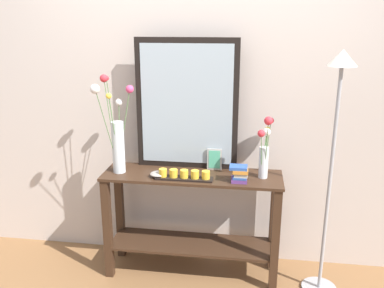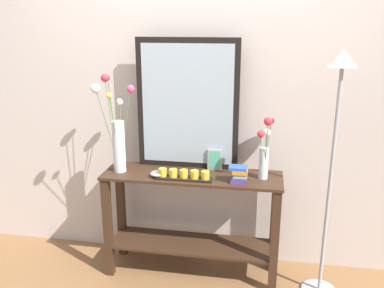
% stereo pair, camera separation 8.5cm
% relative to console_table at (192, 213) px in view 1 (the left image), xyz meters
% --- Properties ---
extents(ground_plane, '(7.00, 6.00, 0.02)m').
position_rel_console_table_xyz_m(ground_plane, '(0.00, 0.00, -0.49)').
color(ground_plane, brown).
extents(wall_back, '(6.40, 0.08, 2.70)m').
position_rel_console_table_xyz_m(wall_back, '(0.00, 0.30, 0.87)').
color(wall_back, beige).
rests_on(wall_back, ground).
extents(console_table, '(1.26, 0.36, 0.78)m').
position_rel_console_table_xyz_m(console_table, '(0.00, 0.00, 0.00)').
color(console_table, '#382316').
rests_on(console_table, ground).
extents(mirror_leaning, '(0.73, 0.03, 0.93)m').
position_rel_console_table_xyz_m(mirror_leaning, '(-0.06, 0.15, 0.77)').
color(mirror_leaning, black).
rests_on(mirror_leaning, console_table).
extents(tall_vase_left, '(0.24, 0.27, 0.69)m').
position_rel_console_table_xyz_m(tall_vase_left, '(-0.53, -0.03, 0.58)').
color(tall_vase_left, silver).
rests_on(tall_vase_left, console_table).
extents(vase_right, '(0.11, 0.18, 0.45)m').
position_rel_console_table_xyz_m(vase_right, '(0.50, 0.00, 0.51)').
color(vase_right, silver).
rests_on(vase_right, console_table).
extents(candle_tray, '(0.39, 0.09, 0.07)m').
position_rel_console_table_xyz_m(candle_tray, '(-0.04, -0.10, 0.33)').
color(candle_tray, black).
rests_on(candle_tray, console_table).
extents(picture_frame_small, '(0.11, 0.01, 0.16)m').
position_rel_console_table_xyz_m(picture_frame_small, '(0.15, 0.12, 0.38)').
color(picture_frame_small, '#B7B2AD').
rests_on(picture_frame_small, console_table).
extents(decorative_bowl, '(0.11, 0.11, 0.04)m').
position_rel_console_table_xyz_m(decorative_bowl, '(-0.23, -0.08, 0.32)').
color(decorative_bowl, '#9E9389').
rests_on(decorative_bowl, console_table).
extents(book_stack, '(0.13, 0.10, 0.11)m').
position_rel_console_table_xyz_m(book_stack, '(0.34, -0.10, 0.36)').
color(book_stack, '#663884').
rests_on(book_stack, console_table).
extents(floor_lamp, '(0.24, 0.24, 1.66)m').
position_rel_console_table_xyz_m(floor_lamp, '(0.92, -0.10, 0.64)').
color(floor_lamp, '#9E9EA3').
rests_on(floor_lamp, ground).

